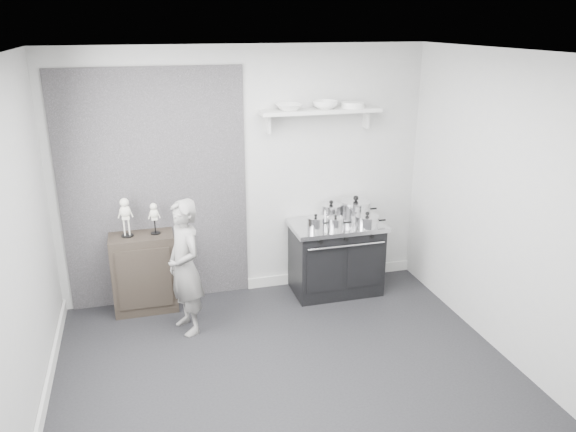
% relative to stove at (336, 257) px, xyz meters
% --- Properties ---
extents(ground, '(4.00, 4.00, 0.00)m').
position_rel_stove_xyz_m(ground, '(-0.95, -1.48, -0.41)').
color(ground, black).
rests_on(ground, ground).
extents(room_shell, '(4.02, 3.62, 2.71)m').
position_rel_stove_xyz_m(room_shell, '(-1.04, -1.33, 1.23)').
color(room_shell, '#B1B1AF').
rests_on(room_shell, ground).
extents(wall_shelf, '(1.30, 0.26, 0.24)m').
position_rel_stove_xyz_m(wall_shelf, '(-0.15, 0.20, 1.60)').
color(wall_shelf, silver).
rests_on(wall_shelf, room_shell).
extents(stove, '(1.01, 0.63, 0.81)m').
position_rel_stove_xyz_m(stove, '(0.00, 0.00, 0.00)').
color(stove, black).
rests_on(stove, ground).
extents(side_cabinet, '(0.65, 0.38, 0.84)m').
position_rel_stove_xyz_m(side_cabinet, '(-2.09, 0.13, 0.01)').
color(side_cabinet, black).
rests_on(side_cabinet, ground).
extents(child, '(0.47, 0.57, 1.35)m').
position_rel_stove_xyz_m(child, '(-1.70, -0.42, 0.27)').
color(child, slate).
rests_on(child, ground).
extents(pot_front_left, '(0.28, 0.19, 0.18)m').
position_rel_stove_xyz_m(pot_front_left, '(-0.28, -0.12, 0.48)').
color(pot_front_left, silver).
rests_on(pot_front_left, stove).
extents(pot_back_left, '(0.34, 0.26, 0.22)m').
position_rel_stove_xyz_m(pot_back_left, '(-0.02, 0.15, 0.49)').
color(pot_back_left, silver).
rests_on(pot_back_left, stove).
extents(pot_back_right, '(0.43, 0.34, 0.27)m').
position_rel_stove_xyz_m(pot_back_right, '(0.25, 0.10, 0.51)').
color(pot_back_right, silver).
rests_on(pot_back_right, stove).
extents(pot_front_right, '(0.34, 0.26, 0.17)m').
position_rel_stove_xyz_m(pot_front_right, '(0.28, -0.17, 0.47)').
color(pot_front_right, silver).
rests_on(pot_front_right, stove).
extents(pot_front_center, '(0.27, 0.18, 0.15)m').
position_rel_stove_xyz_m(pot_front_center, '(-0.07, -0.14, 0.46)').
color(pot_front_center, silver).
rests_on(pot_front_center, stove).
extents(skeleton_full, '(0.13, 0.08, 0.47)m').
position_rel_stove_xyz_m(skeleton_full, '(-2.22, 0.13, 0.67)').
color(skeleton_full, silver).
rests_on(skeleton_full, side_cabinet).
extents(skeleton_torso, '(0.11, 0.07, 0.38)m').
position_rel_stove_xyz_m(skeleton_torso, '(-1.94, 0.13, 0.62)').
color(skeleton_torso, silver).
rests_on(skeleton_torso, side_cabinet).
extents(bowl_large, '(0.28, 0.28, 0.07)m').
position_rel_stove_xyz_m(bowl_large, '(-0.50, 0.19, 1.66)').
color(bowl_large, white).
rests_on(bowl_large, wall_shelf).
extents(bowl_small, '(0.26, 0.26, 0.08)m').
position_rel_stove_xyz_m(bowl_small, '(-0.10, 0.19, 1.67)').
color(bowl_small, white).
rests_on(bowl_small, wall_shelf).
extents(plate_stack, '(0.25, 0.25, 0.06)m').
position_rel_stove_xyz_m(plate_stack, '(0.21, 0.19, 1.66)').
color(plate_stack, white).
rests_on(plate_stack, wall_shelf).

